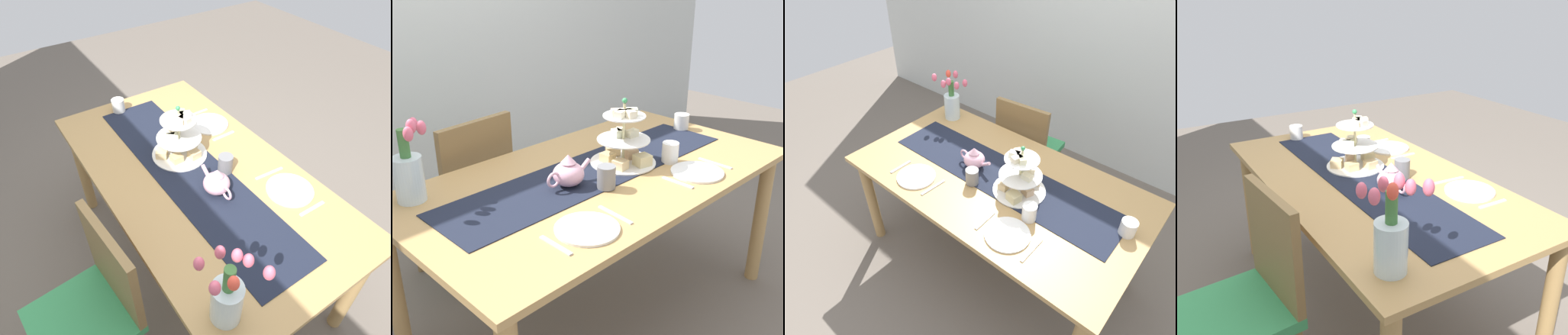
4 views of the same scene
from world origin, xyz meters
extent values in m
plane|color=#6B6056|center=(0.00, 0.00, 0.00)|extent=(8.00, 8.00, 0.00)
cube|color=tan|center=(0.00, 0.00, 0.74)|extent=(1.75, 0.94, 0.03)
cylinder|color=tan|center=(-0.80, -0.40, 0.36)|extent=(0.07, 0.07, 0.72)
cylinder|color=tan|center=(0.80, -0.40, 0.36)|extent=(0.07, 0.07, 0.72)
cylinder|color=tan|center=(0.80, 0.40, 0.36)|extent=(0.07, 0.07, 0.72)
cylinder|color=olive|center=(-0.06, 0.61, 0.21)|extent=(0.04, 0.04, 0.41)
cube|color=#389356|center=(-0.26, 0.77, 0.43)|extent=(0.46, 0.46, 0.05)
cube|color=olive|center=(-0.24, 0.58, 0.69)|extent=(0.42, 0.07, 0.45)
cube|color=black|center=(0.00, 0.03, 0.75)|extent=(1.49, 0.35, 0.00)
cylinder|color=beige|center=(0.16, 0.00, 0.89)|extent=(0.01, 0.01, 0.28)
cylinder|color=white|center=(0.16, 0.00, 0.76)|extent=(0.30, 0.30, 0.01)
cylinder|color=white|center=(0.16, 0.00, 0.87)|extent=(0.24, 0.24, 0.01)
cylinder|color=white|center=(0.16, 0.00, 0.98)|extent=(0.19, 0.19, 0.01)
cube|color=#E2B98E|center=(0.22, 0.00, 0.78)|extent=(0.07, 0.07, 0.04)
cube|color=beige|center=(0.19, 0.09, 0.78)|extent=(0.09, 0.09, 0.04)
cube|color=#E9C382|center=(0.11, 0.05, 0.78)|extent=(0.05, 0.06, 0.04)
cube|color=#E6C48B|center=(0.09, -0.05, 0.78)|extent=(0.06, 0.06, 0.04)
cube|color=beige|center=(0.19, -0.09, 0.78)|extent=(0.08, 0.08, 0.05)
cube|color=#F2E6BC|center=(0.21, -0.01, 0.89)|extent=(0.06, 0.04, 0.03)
cube|color=beige|center=(0.19, 0.04, 0.89)|extent=(0.06, 0.07, 0.03)
cube|color=beige|center=(0.16, 0.04, 0.89)|extent=(0.05, 0.06, 0.03)
cube|color=beige|center=(0.13, 0.01, 1.00)|extent=(0.07, 0.06, 0.03)
cube|color=beige|center=(0.12, -0.01, 1.00)|extent=(0.06, 0.05, 0.03)
cube|color=beige|center=(0.15, -0.04, 1.00)|extent=(0.05, 0.06, 0.03)
cube|color=#EFEABB|center=(0.18, -0.02, 1.00)|extent=(0.07, 0.06, 0.03)
sphere|color=#389356|center=(0.16, 0.00, 1.05)|extent=(0.02, 0.02, 0.02)
ellipsoid|color=#E5A8BC|center=(-0.18, 0.00, 0.80)|extent=(0.13, 0.13, 0.10)
cone|color=#E5A8BC|center=(-0.18, 0.00, 0.87)|extent=(0.06, 0.06, 0.04)
cylinder|color=#E5A8BC|center=(-0.09, 0.00, 0.81)|extent=(0.07, 0.02, 0.06)
torus|color=#E5A8BC|center=(-0.26, 0.00, 0.80)|extent=(0.07, 0.01, 0.07)
cylinder|color=silver|center=(-0.69, 0.34, 0.84)|extent=(0.11, 0.11, 0.18)
cylinder|color=#3D7538|center=(-0.69, 0.34, 0.98)|extent=(0.04, 0.04, 0.12)
ellipsoid|color=#E5607A|center=(-0.62, 0.32, 1.03)|extent=(0.04, 0.04, 0.06)
ellipsoid|color=#E5607A|center=(-0.62, 0.40, 1.03)|extent=(0.04, 0.04, 0.06)
ellipsoid|color=#E5607A|center=(-0.72, 0.42, 1.05)|extent=(0.04, 0.04, 0.06)
ellipsoid|color=#EF4C38|center=(-0.75, 0.37, 1.07)|extent=(0.04, 0.04, 0.06)
ellipsoid|color=#E5607A|center=(-0.78, 0.26, 1.07)|extent=(0.04, 0.04, 0.06)
ellipsoid|color=#E5607A|center=(-0.70, 0.27, 1.04)|extent=(0.04, 0.04, 0.06)
ellipsoid|color=#E5607A|center=(-0.67, 0.30, 1.06)|extent=(0.04, 0.04, 0.06)
cylinder|color=white|center=(0.75, 0.09, 0.79)|extent=(0.08, 0.08, 0.08)
cylinder|color=white|center=(-0.37, -0.30, 0.76)|extent=(0.23, 0.23, 0.01)
cube|color=silver|center=(-0.52, -0.30, 0.75)|extent=(0.02, 0.15, 0.01)
cube|color=silver|center=(-0.23, -0.30, 0.75)|extent=(0.03, 0.17, 0.01)
cylinder|color=white|center=(0.31, -0.30, 0.76)|extent=(0.23, 0.23, 0.01)
cube|color=silver|center=(0.16, -0.30, 0.75)|extent=(0.02, 0.15, 0.01)
cube|color=silver|center=(0.45, -0.30, 0.75)|extent=(0.01, 0.17, 0.01)
cylinder|color=slate|center=(-0.09, -0.12, 0.80)|extent=(0.08, 0.08, 0.09)
cylinder|color=white|center=(0.32, -0.14, 0.80)|extent=(0.08, 0.08, 0.09)
camera|label=1|loc=(-1.12, 0.75, 1.97)|focal=32.12mm
camera|label=2|loc=(-1.40, -1.33, 1.62)|focal=44.77mm
camera|label=3|loc=(0.94, -1.25, 2.10)|focal=32.02mm
camera|label=4|loc=(-1.69, 1.00, 1.61)|focal=40.04mm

